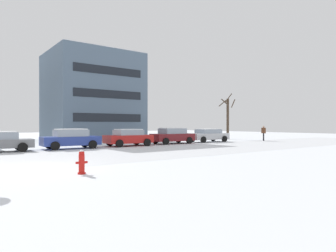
% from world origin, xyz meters
% --- Properties ---
extents(ground_plane, '(120.00, 120.00, 0.00)m').
position_xyz_m(ground_plane, '(0.00, 0.00, 0.00)').
color(ground_plane, white).
extents(road_surface, '(80.00, 9.13, 0.00)m').
position_xyz_m(road_surface, '(0.00, 3.56, 0.00)').
color(road_surface, silver).
rests_on(road_surface, ground).
extents(fire_hydrant, '(0.44, 0.30, 0.91)m').
position_xyz_m(fire_hydrant, '(1.06, -2.78, 0.46)').
color(fire_hydrant, red).
rests_on(fire_hydrant, ground).
extents(parked_car_blue, '(4.34, 2.14, 1.53)m').
position_xyz_m(parked_car_blue, '(4.71, 9.14, 0.77)').
color(parked_car_blue, '#283D93').
rests_on(parked_car_blue, ground).
extents(parked_car_red, '(4.07, 2.26, 1.47)m').
position_xyz_m(parked_car_red, '(9.64, 9.02, 0.75)').
color(parked_car_red, red).
rests_on(parked_car_red, ground).
extents(parked_car_maroon, '(4.28, 2.15, 1.53)m').
position_xyz_m(parked_car_maroon, '(14.57, 9.22, 0.78)').
color(parked_car_maroon, maroon).
rests_on(parked_car_maroon, ground).
extents(parked_car_silver, '(4.64, 2.14, 1.39)m').
position_xyz_m(parked_car_silver, '(19.50, 9.33, 0.72)').
color(parked_car_silver, silver).
rests_on(parked_car_silver, ground).
extents(pedestrian_crossing, '(0.39, 0.42, 1.71)m').
position_xyz_m(pedestrian_crossing, '(25.90, 7.04, 0.99)').
color(pedestrian_crossing, black).
rests_on(pedestrian_crossing, ground).
extents(tree_far_left, '(1.95, 1.97, 5.80)m').
position_xyz_m(tree_far_left, '(25.55, 12.09, 2.85)').
color(tree_far_left, '#423326').
rests_on(tree_far_left, ground).
extents(building_far_right, '(10.11, 9.49, 10.52)m').
position_xyz_m(building_far_right, '(11.57, 21.52, 5.26)').
color(building_far_right, slate).
rests_on(building_far_right, ground).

